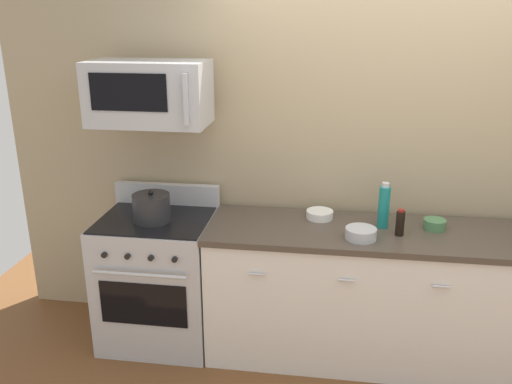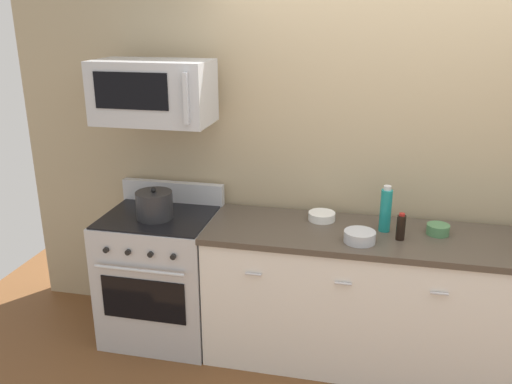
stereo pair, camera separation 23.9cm
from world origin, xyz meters
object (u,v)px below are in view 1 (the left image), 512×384
bottle_soy_sauce_dark (400,223)px  stockpot (152,208)px  bowl_green_glaze (435,224)px  bottle_sparkling_teal (384,206)px  microwave (149,93)px  bowl_steel_prep (361,233)px  bowl_white_ceramic (320,214)px  range_oven (159,278)px

bottle_soy_sauce_dark → stockpot: (-1.59, 0.01, 0.01)m
bowl_green_glaze → bottle_sparkling_teal: bearing=-177.6°
microwave → bowl_steel_prep: bearing=-8.2°
bowl_steel_prep → bottle_soy_sauce_dark: bearing=20.9°
bowl_white_ceramic → stockpot: 1.12m
bowl_steel_prep → bowl_white_ceramic: 0.40m
microwave → stockpot: microwave is taller
microwave → bowl_green_glaze: bearing=0.9°
microwave → bottle_sparkling_teal: bearing=0.6°
stockpot → microwave: bearing=89.9°
bowl_green_glaze → stockpot: stockpot is taller
bowl_steel_prep → stockpot: (-1.36, 0.10, 0.06)m
range_oven → bottle_soy_sauce_dark: bottle_soy_sauce_dark is taller
bottle_soy_sauce_dark → stockpot: stockpot is taller
range_oven → bottle_soy_sauce_dark: 1.68m
bottle_soy_sauce_dark → bowl_white_ceramic: (-0.50, 0.22, -0.05)m
stockpot → bowl_white_ceramic: bearing=10.9°
range_oven → stockpot: stockpot is taller
bottle_soy_sauce_dark → bowl_green_glaze: (0.23, 0.13, -0.05)m
microwave → bowl_white_ceramic: size_ratio=4.16×
bottle_sparkling_teal → bottle_soy_sauce_dark: (0.09, -0.12, -0.06)m
range_oven → bowl_white_ceramic: range_oven is taller
bottle_sparkling_teal → bowl_green_glaze: bottle_sparkling_teal is taller
range_oven → bowl_green_glaze: size_ratio=7.68×
microwave → bottle_sparkling_teal: size_ratio=2.49×
bowl_steel_prep → stockpot: bearing=175.9°
bottle_sparkling_teal → bowl_green_glaze: 0.34m
bowl_green_glaze → bowl_steel_prep: size_ratio=0.73×
bottle_sparkling_teal → bowl_green_glaze: bearing=2.4°
range_oven → bowl_steel_prep: size_ratio=5.63×
bottle_sparkling_teal → stockpot: size_ratio=1.22×
range_oven → stockpot: 0.55m
bottle_soy_sauce_dark → bottle_sparkling_teal: bearing=128.1°
bowl_green_glaze → bottle_soy_sauce_dark: bearing=-150.3°
bottle_sparkling_teal → bowl_white_ceramic: bearing=166.5°
bowl_green_glaze → bowl_steel_prep: (-0.47, -0.22, 0.00)m
bottle_sparkling_teal → bowl_white_ceramic: 0.43m
bowl_steel_prep → bowl_white_ceramic: bowl_steel_prep is taller
range_oven → bowl_green_glaze: 1.89m
bowl_white_ceramic → stockpot: stockpot is taller
microwave → bowl_steel_prep: 1.58m
stockpot → bottle_soy_sauce_dark: bearing=-0.2°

